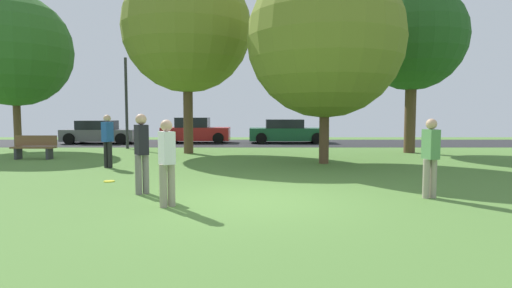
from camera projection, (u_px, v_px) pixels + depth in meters
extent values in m
plane|color=#547F38|center=(257.00, 200.00, 8.23)|extent=(44.00, 44.00, 0.00)
cube|color=#28282B|center=(256.00, 143.00, 24.18)|extent=(44.00, 6.40, 0.01)
cylinder|color=brown|center=(323.00, 124.00, 14.20)|extent=(0.34, 0.34, 2.73)
sphere|color=olive|center=(324.00, 39.00, 13.98)|extent=(5.40, 5.40, 5.40)
cylinder|color=brown|center=(409.00, 114.00, 18.13)|extent=(0.48, 0.48, 3.42)
sphere|color=#23511E|center=(411.00, 37.00, 17.88)|extent=(4.63, 4.63, 4.63)
cylinder|color=brown|center=(187.00, 113.00, 17.82)|extent=(0.41, 0.41, 3.57)
sphere|color=olive|center=(186.00, 28.00, 17.55)|extent=(5.54, 5.54, 5.54)
cylinder|color=brown|center=(16.00, 122.00, 19.11)|extent=(0.33, 0.33, 2.67)
sphere|color=#2D6023|center=(13.00, 50.00, 18.86)|extent=(5.18, 5.18, 5.18)
cylinder|color=slate|center=(145.00, 174.00, 8.84)|extent=(0.14, 0.14, 0.86)
cylinder|color=slate|center=(137.00, 175.00, 8.75)|extent=(0.14, 0.14, 0.86)
cube|color=black|center=(140.00, 140.00, 8.74)|extent=(0.36, 0.39, 0.64)
sphere|color=tan|center=(140.00, 119.00, 8.70)|extent=(0.23, 0.23, 0.23)
cylinder|color=gray|center=(162.00, 186.00, 7.54)|extent=(0.14, 0.14, 0.81)
cylinder|color=gray|center=(170.00, 185.00, 7.63)|extent=(0.14, 0.14, 0.81)
cube|color=silver|center=(166.00, 148.00, 7.54)|extent=(0.36, 0.39, 0.60)
sphere|color=tan|center=(165.00, 126.00, 7.51)|extent=(0.22, 0.22, 0.22)
cylinder|color=gray|center=(425.00, 179.00, 8.38)|extent=(0.14, 0.14, 0.81)
cylinder|color=gray|center=(432.00, 178.00, 8.41)|extent=(0.14, 0.14, 0.81)
cube|color=#51894C|center=(430.00, 144.00, 8.34)|extent=(0.28, 0.36, 0.61)
sphere|color=tan|center=(430.00, 124.00, 8.31)|extent=(0.22, 0.22, 0.22)
cylinder|color=black|center=(105.00, 155.00, 13.11)|extent=(0.14, 0.14, 0.84)
cylinder|color=black|center=(109.00, 155.00, 13.04)|extent=(0.14, 0.14, 0.84)
cube|color=#23519E|center=(106.00, 132.00, 13.02)|extent=(0.33, 0.38, 0.63)
sphere|color=tan|center=(106.00, 118.00, 12.99)|extent=(0.23, 0.23, 0.23)
cylinder|color=yellow|center=(108.00, 181.00, 10.41)|extent=(0.27, 0.27, 0.03)
cube|color=slate|center=(100.00, 135.00, 23.89)|extent=(4.19, 1.80, 0.67)
cube|color=black|center=(96.00, 125.00, 23.85)|extent=(2.01, 1.58, 0.52)
cylinder|color=black|center=(130.00, 137.00, 24.81)|extent=(0.64, 0.22, 0.64)
cylinder|color=black|center=(120.00, 139.00, 23.01)|extent=(0.64, 0.22, 0.64)
cylinder|color=black|center=(82.00, 137.00, 24.80)|extent=(0.64, 0.22, 0.64)
cylinder|color=black|center=(68.00, 139.00, 23.01)|extent=(0.64, 0.22, 0.64)
cube|color=#B21E1E|center=(195.00, 134.00, 24.46)|extent=(4.00, 1.72, 0.77)
cube|color=black|center=(192.00, 122.00, 24.41)|extent=(1.92, 1.52, 0.59)
cylinder|color=black|center=(220.00, 137.00, 25.34)|extent=(0.64, 0.22, 0.64)
cylinder|color=black|center=(217.00, 138.00, 23.62)|extent=(0.64, 0.22, 0.64)
cylinder|color=black|center=(175.00, 137.00, 25.33)|extent=(0.64, 0.22, 0.64)
cylinder|color=black|center=(169.00, 138.00, 23.61)|extent=(0.64, 0.22, 0.64)
cube|color=#195633|center=(287.00, 134.00, 24.35)|extent=(4.58, 1.88, 0.74)
cube|color=black|center=(283.00, 124.00, 24.31)|extent=(2.20, 1.66, 0.51)
cylinder|color=black|center=(312.00, 137.00, 25.31)|extent=(0.64, 0.22, 0.64)
cylinder|color=black|center=(316.00, 138.00, 23.43)|extent=(0.64, 0.22, 0.64)
cylinder|color=black|center=(260.00, 137.00, 25.30)|extent=(0.64, 0.22, 0.64)
cylinder|color=black|center=(260.00, 138.00, 23.43)|extent=(0.64, 0.22, 0.64)
cube|color=brown|center=(32.00, 148.00, 15.55)|extent=(1.60, 0.44, 0.06)
cube|color=brown|center=(35.00, 141.00, 15.73)|extent=(1.60, 0.06, 0.40)
cube|color=#333338|center=(48.00, 153.00, 15.57)|extent=(0.10, 0.40, 0.45)
cube|color=#333338|center=(17.00, 153.00, 15.56)|extent=(0.10, 0.40, 0.45)
cylinder|color=#2D2D33|center=(125.00, 103.00, 20.21)|extent=(0.14, 0.14, 4.50)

